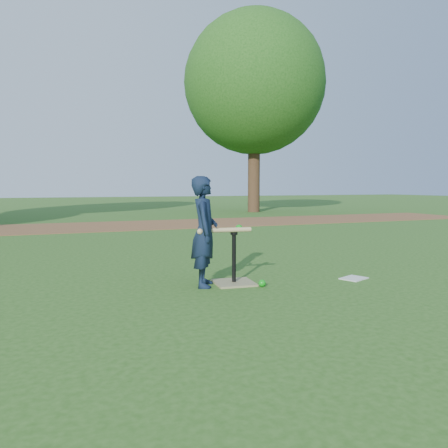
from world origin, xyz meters
name	(u,v)px	position (x,y,z in m)	size (l,w,h in m)	color
ground	(197,283)	(0.00, 0.00, 0.00)	(80.00, 80.00, 0.00)	#285116
dirt_strip	(110,226)	(0.00, 7.50, 0.01)	(24.00, 3.00, 0.01)	brown
child	(204,232)	(0.03, -0.17, 0.60)	(0.44, 0.29, 1.20)	#101C31
wiffle_ball_ground	(262,283)	(0.60, -0.44, 0.04)	(0.08, 0.08, 0.08)	#0D9914
clipboard	(354,278)	(1.79, -0.48, 0.01)	(0.30, 0.23, 0.01)	silver
batting_tee	(234,274)	(0.38, -0.18, 0.11)	(0.47, 0.47, 0.61)	#8D8359
swing_action	(225,230)	(0.26, -0.20, 0.62)	(0.63, 0.14, 0.08)	tan
tree_right	(254,84)	(6.50, 12.00, 5.29)	(5.80, 5.80, 8.21)	#382316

